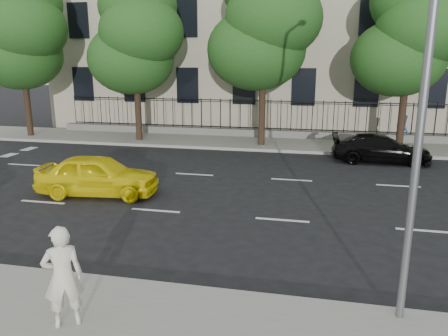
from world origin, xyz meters
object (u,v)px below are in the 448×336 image
object	(u,v)px
yellow_taxi	(98,175)
black_sedan	(381,149)
street_light	(424,30)
woman_near	(63,277)

from	to	relation	value
yellow_taxi	black_sedan	world-z (taller)	yellow_taxi
yellow_taxi	black_sedan	xyz separation A→B (m)	(10.35, 7.24, -0.08)
street_light	black_sedan	world-z (taller)	street_light
street_light	yellow_taxi	size ratio (longest dim) A/B	1.91
yellow_taxi	woman_near	distance (m)	8.11
black_sedan	street_light	bearing A→B (deg)	174.39
black_sedan	yellow_taxi	bearing A→B (deg)	125.28
street_light	yellow_taxi	bearing A→B (deg)	149.09
yellow_taxi	woman_near	size ratio (longest dim) A/B	2.28
street_light	yellow_taxi	xyz separation A→B (m)	(-9.04, 5.41, -4.43)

